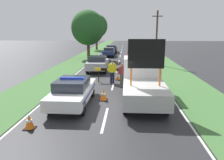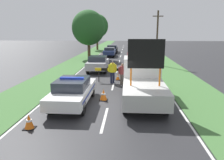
# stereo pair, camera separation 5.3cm
# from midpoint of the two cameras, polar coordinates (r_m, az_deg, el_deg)

# --- Properties ---
(ground_plane) EXTENTS (160.00, 160.00, 0.00)m
(ground_plane) POSITION_cam_midpoint_polar(r_m,az_deg,el_deg) (11.74, -1.21, -6.99)
(ground_plane) COLOR #28282B
(lane_markings) EXTENTS (7.59, 70.23, 0.01)m
(lane_markings) POSITION_cam_midpoint_polar(r_m,az_deg,el_deg) (30.07, 1.82, 5.14)
(lane_markings) COLOR silver
(lane_markings) RESTS_ON ground
(grass_verge_left) EXTENTS (3.33, 120.00, 0.03)m
(grass_verge_left) POSITION_cam_midpoint_polar(r_m,az_deg,el_deg) (31.92, -8.08, 5.48)
(grass_verge_left) COLOR #427038
(grass_verge_left) RESTS_ON ground
(grass_verge_right) EXTENTS (3.33, 120.00, 0.03)m
(grass_verge_right) POSITION_cam_midpoint_polar(r_m,az_deg,el_deg) (31.59, 11.97, 5.25)
(grass_verge_right) COLOR #427038
(grass_verge_right) RESTS_ON ground
(police_car) EXTENTS (1.82, 4.91, 1.55)m
(police_car) POSITION_cam_midpoint_polar(r_m,az_deg,el_deg) (12.08, -10.24, -2.81)
(police_car) COLOR white
(police_car) RESTS_ON ground
(work_truck) EXTENTS (2.22, 5.85, 3.57)m
(work_truck) POSITION_cam_midpoint_polar(r_m,az_deg,el_deg) (12.89, 7.89, 0.05)
(work_truck) COLOR white
(work_truck) RESTS_ON ground
(road_barrier) EXTENTS (2.96, 0.08, 1.11)m
(road_barrier) POSITION_cam_midpoint_polar(r_m,az_deg,el_deg) (17.11, 0.32, 2.49)
(road_barrier) COLOR black
(road_barrier) RESTS_ON ground
(police_officer) EXTENTS (0.63, 0.40, 1.75)m
(police_officer) POSITION_cam_midpoint_polar(r_m,az_deg,el_deg) (16.67, -0.02, 2.63)
(police_officer) COLOR #191E38
(police_officer) RESTS_ON ground
(pedestrian_civilian) EXTENTS (0.58, 0.37, 1.61)m
(pedestrian_civilian) POSITION_cam_midpoint_polar(r_m,az_deg,el_deg) (16.31, 2.57, 2.04)
(pedestrian_civilian) COLOR brown
(pedestrian_civilian) RESTS_ON ground
(traffic_cone_near_police) EXTENTS (0.38, 0.38, 0.53)m
(traffic_cone_near_police) POSITION_cam_midpoint_polar(r_m,az_deg,el_deg) (17.98, 1.38, 0.84)
(traffic_cone_near_police) COLOR black
(traffic_cone_near_police) RESTS_ON ground
(traffic_cone_centre_front) EXTENTS (0.35, 0.35, 0.49)m
(traffic_cone_centre_front) POSITION_cam_midpoint_polar(r_m,az_deg,el_deg) (16.24, -5.01, -0.58)
(traffic_cone_centre_front) COLOR black
(traffic_cone_centre_front) RESTS_ON ground
(traffic_cone_near_truck) EXTENTS (0.45, 0.45, 0.63)m
(traffic_cone_near_truck) POSITION_cam_midpoint_polar(r_m,az_deg,el_deg) (9.75, -20.94, -10.15)
(traffic_cone_near_truck) COLOR black
(traffic_cone_near_truck) RESTS_ON ground
(traffic_cone_behind_barrier) EXTENTS (0.48, 0.48, 0.66)m
(traffic_cone_behind_barrier) POSITION_cam_midpoint_polar(r_m,az_deg,el_deg) (12.72, -2.34, -3.88)
(traffic_cone_behind_barrier) COLOR black
(traffic_cone_behind_barrier) RESTS_ON ground
(traffic_cone_lane_edge) EXTENTS (0.41, 0.41, 0.57)m
(traffic_cone_lane_edge) POSITION_cam_midpoint_polar(r_m,az_deg,el_deg) (16.88, -7.03, 0.02)
(traffic_cone_lane_edge) COLOR black
(traffic_cone_lane_edge) RESTS_ON ground
(queued_car_sedan_silver) EXTENTS (1.88, 4.07, 1.53)m
(queued_car_sedan_silver) POSITION_cam_midpoint_polar(r_m,az_deg,el_deg) (21.84, -3.87, 4.37)
(queued_car_sedan_silver) COLOR #B2B2B7
(queued_car_sedan_silver) RESTS_ON ground
(queued_car_wagon_maroon) EXTENTS (1.91, 4.15, 1.49)m
(queued_car_wagon_maroon) POSITION_cam_midpoint_polar(r_m,az_deg,el_deg) (28.52, 5.71, 6.28)
(queued_car_wagon_maroon) COLOR maroon
(queued_car_wagon_maroon) RESTS_ON ground
(queued_car_hatch_blue) EXTENTS (1.71, 4.24, 1.42)m
(queued_car_hatch_blue) POSITION_cam_midpoint_polar(r_m,az_deg,el_deg) (34.83, -0.82, 7.44)
(queued_car_hatch_blue) COLOR navy
(queued_car_hatch_blue) RESTS_ON ground
(queued_car_sedan_black) EXTENTS (1.88, 4.70, 1.45)m
(queued_car_sedan_black) POSITION_cam_midpoint_polar(r_m,az_deg,el_deg) (40.34, -0.16, 8.16)
(queued_car_sedan_black) COLOR black
(queued_car_sedan_black) RESTS_ON ground
(roadside_tree_near_left) EXTENTS (4.64, 4.64, 7.40)m
(roadside_tree_near_left) POSITION_cam_midpoint_polar(r_m,az_deg,el_deg) (47.13, -4.12, 13.87)
(roadside_tree_near_left) COLOR #4C3823
(roadside_tree_near_left) RESTS_ON ground
(roadside_tree_near_right) EXTENTS (4.68, 4.68, 6.86)m
(roadside_tree_near_right) POSITION_cam_midpoint_polar(r_m,az_deg,el_deg) (31.88, -6.35, 13.40)
(roadside_tree_near_right) COLOR #4C3823
(roadside_tree_near_right) RESTS_ON ground
(utility_pole) EXTENTS (1.20, 0.20, 6.23)m
(utility_pole) POSITION_cam_midpoint_polar(r_m,az_deg,el_deg) (26.40, 11.51, 10.87)
(utility_pole) COLOR #473828
(utility_pole) RESTS_ON ground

